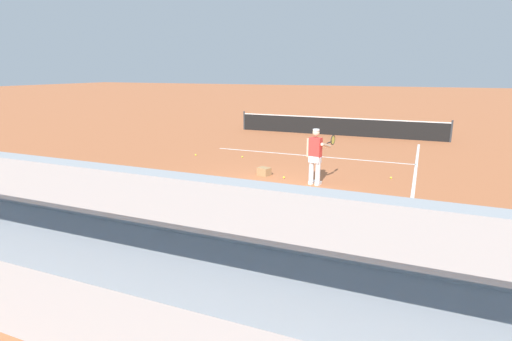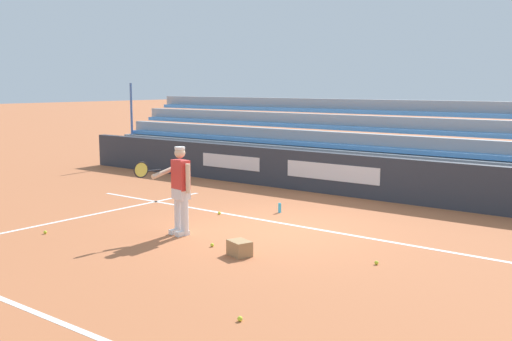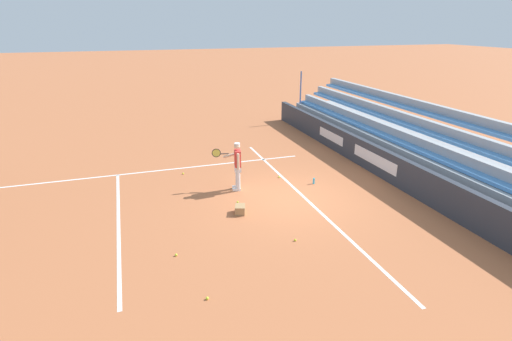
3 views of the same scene
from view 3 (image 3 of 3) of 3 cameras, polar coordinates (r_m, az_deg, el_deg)
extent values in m
plane|color=#B7663D|center=(13.53, 4.82, -3.97)|extent=(160.00, 160.00, 0.00)
cube|color=white|center=(13.72, 6.75, -3.67)|extent=(12.00, 0.10, 0.01)
cube|color=white|center=(16.42, -13.94, -0.03)|extent=(0.10, 12.00, 0.01)
cube|color=white|center=(12.62, -19.06, -7.00)|extent=(8.22, 0.10, 0.01)
cube|color=#2D333D|center=(15.33, 19.24, 0.11)|extent=(21.67, 0.24, 1.10)
cube|color=silver|center=(16.10, 16.52, 1.58)|extent=(2.80, 0.01, 0.44)
cube|color=silver|center=(18.92, 10.64, 4.85)|extent=(2.20, 0.01, 0.40)
cube|color=#9EA3A8|center=(16.46, 24.26, 0.79)|extent=(20.58, 2.40, 1.10)
cube|color=#4C89CC|center=(15.76, 22.42, 2.66)|extent=(20.17, 0.40, 0.12)
cube|color=#9EA3A8|center=(15.90, 23.26, 3.23)|extent=(20.58, 0.24, 0.45)
cube|color=#4C89CC|center=(16.16, 24.81, 4.40)|extent=(20.17, 0.40, 0.12)
cube|color=#9EA3A8|center=(16.32, 25.62, 4.94)|extent=(20.58, 0.24, 0.45)
cube|color=#4C89CC|center=(16.61, 27.09, 6.04)|extent=(20.17, 0.40, 0.12)
cube|color=#9EA3A8|center=(16.78, 27.85, 6.56)|extent=(20.58, 0.24, 0.45)
cylinder|color=#4C70B2|center=(23.77, 6.35, 10.38)|extent=(0.08, 0.08, 2.95)
cylinder|color=silver|center=(13.93, -2.57, -1.22)|extent=(0.15, 0.15, 0.88)
cylinder|color=silver|center=(14.13, -2.64, -0.90)|extent=(0.15, 0.15, 0.88)
cube|color=white|center=(14.07, -2.79, -2.73)|extent=(0.16, 0.30, 0.09)
cube|color=white|center=(14.27, -2.85, -2.39)|extent=(0.16, 0.30, 0.09)
cube|color=silver|center=(13.90, -2.63, 0.32)|extent=(0.38, 0.28, 0.20)
cube|color=red|center=(13.78, -2.65, 1.77)|extent=(0.39, 0.28, 0.58)
sphere|color=beige|center=(13.65, -2.72, 3.47)|extent=(0.21, 0.21, 0.21)
cylinder|color=white|center=(13.62, -2.73, 3.84)|extent=(0.20, 0.20, 0.05)
cylinder|color=beige|center=(13.56, -2.57, 1.28)|extent=(0.09, 0.09, 0.56)
cylinder|color=beige|center=(13.98, -3.55, 2.25)|extent=(0.20, 0.59, 0.24)
cylinder|color=black|center=(13.96, -4.54, 2.40)|extent=(0.09, 0.30, 0.03)
torus|color=black|center=(13.94, -5.70, 2.51)|extent=(0.08, 0.31, 0.31)
cylinder|color=#D6D14C|center=(13.94, -5.70, 2.51)|extent=(0.06, 0.27, 0.27)
cube|color=#A87F51|center=(12.42, -2.29, -5.57)|extent=(0.48, 0.42, 0.26)
sphere|color=#CCE533|center=(13.15, -2.64, -4.52)|extent=(0.07, 0.07, 0.07)
sphere|color=#CCE533|center=(11.03, 5.63, -9.85)|extent=(0.07, 0.07, 0.07)
sphere|color=#CCE533|center=(10.54, -11.34, -11.74)|extent=(0.07, 0.07, 0.07)
sphere|color=#CCE533|center=(15.24, 3.32, -0.93)|extent=(0.07, 0.07, 0.07)
sphere|color=#CCE533|center=(15.82, -10.36, -0.42)|extent=(0.07, 0.07, 0.07)
sphere|color=#CCE533|center=(9.02, -6.98, -17.65)|extent=(0.07, 0.07, 0.07)
cylinder|color=#33B2E5|center=(14.78, 8.26, -1.49)|extent=(0.07, 0.07, 0.22)
camera|label=1|loc=(21.68, 26.43, 12.68)|focal=28.00mm
camera|label=2|loc=(6.97, -58.51, -12.76)|focal=42.00mm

